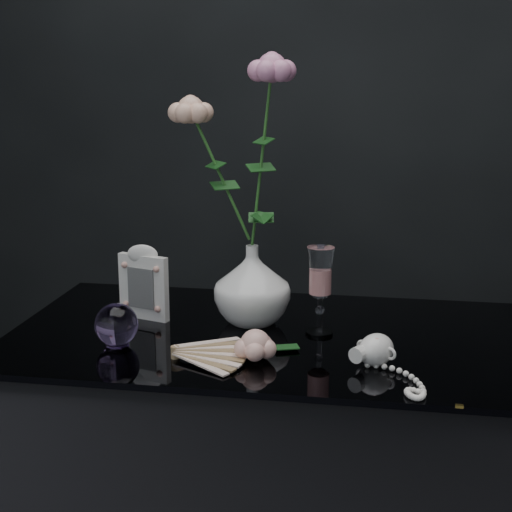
% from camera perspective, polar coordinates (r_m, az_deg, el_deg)
% --- Properties ---
extents(table, '(1.05, 0.58, 0.76)m').
position_cam_1_polar(table, '(1.72, 1.33, -17.69)').
color(table, black).
rests_on(table, ground).
extents(vase, '(0.17, 0.17, 0.16)m').
position_cam_1_polar(vase, '(1.60, -0.28, -2.10)').
color(vase, white).
rests_on(vase, table).
extents(wine_glass, '(0.06, 0.06, 0.18)m').
position_cam_1_polar(wine_glass, '(1.54, 4.68, -2.57)').
color(wine_glass, white).
rests_on(wine_glass, table).
extents(picture_frame, '(0.14, 0.12, 0.16)m').
position_cam_1_polar(picture_frame, '(1.65, -8.18, -1.87)').
color(picture_frame, silver).
rests_on(picture_frame, table).
extents(paperweight, '(0.11, 0.11, 0.08)m').
position_cam_1_polar(paperweight, '(1.51, -10.11, -4.94)').
color(paperweight, '#8D6EB2').
rests_on(paperweight, table).
extents(paper_fan, '(0.29, 0.24, 0.03)m').
position_cam_1_polar(paper_fan, '(1.44, -5.90, -6.89)').
color(paper_fan, '#FAF0C8').
rests_on(paper_fan, table).
extents(loose_rose, '(0.16, 0.19, 0.06)m').
position_cam_1_polar(loose_rose, '(1.42, -0.05, -6.48)').
color(loose_rose, '#FFB4A4').
rests_on(loose_rose, table).
extents(pearl_jar, '(0.28, 0.28, 0.06)m').
position_cam_1_polar(pearl_jar, '(1.41, 8.73, -6.66)').
color(pearl_jar, white).
rests_on(pearl_jar, table).
extents(roses, '(0.23, 0.11, 0.43)m').
position_cam_1_polar(roses, '(1.55, -1.24, 7.62)').
color(roses, '#EEB194').
rests_on(roses, vase).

